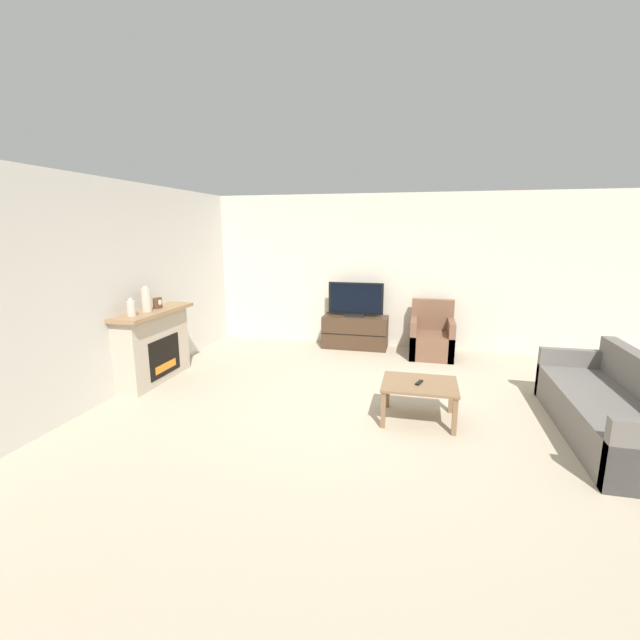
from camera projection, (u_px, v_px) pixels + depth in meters
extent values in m
plane|color=tan|center=(365.00, 410.00, 5.04)|extent=(24.00, 24.00, 0.00)
cube|color=beige|center=(389.00, 272.00, 7.59)|extent=(12.00, 0.06, 2.70)
cube|color=beige|center=(119.00, 288.00, 5.48)|extent=(0.06, 12.00, 2.70)
cube|color=#B7A893|center=(154.00, 347.00, 5.93)|extent=(0.32, 1.27, 0.96)
cube|color=black|center=(165.00, 356.00, 5.92)|extent=(0.01, 0.70, 0.53)
cube|color=orange|center=(166.00, 366.00, 5.95)|extent=(0.01, 0.49, 0.11)
cube|color=#93704C|center=(153.00, 312.00, 5.82)|extent=(0.44, 1.39, 0.05)
cylinder|color=beige|center=(131.00, 308.00, 5.40)|extent=(0.11, 0.11, 0.19)
sphere|color=beige|center=(131.00, 300.00, 5.38)|extent=(0.06, 0.06, 0.06)
cylinder|color=beige|center=(146.00, 300.00, 5.69)|extent=(0.13, 0.13, 0.30)
sphere|color=beige|center=(145.00, 289.00, 5.66)|extent=(0.07, 0.07, 0.07)
cube|color=brown|center=(158.00, 303.00, 5.93)|extent=(0.07, 0.11, 0.15)
cylinder|color=white|center=(160.00, 302.00, 5.92)|extent=(0.00, 0.08, 0.08)
cube|color=#422D1E|center=(355.00, 332.00, 7.65)|extent=(1.14, 0.46, 0.58)
cube|color=black|center=(353.00, 335.00, 7.42)|extent=(1.12, 0.01, 0.01)
cube|color=black|center=(355.00, 315.00, 7.58)|extent=(0.34, 0.18, 0.04)
cube|color=black|center=(356.00, 298.00, 7.52)|extent=(0.97, 0.03, 0.56)
cube|color=black|center=(356.00, 298.00, 7.51)|extent=(0.89, 0.01, 0.50)
cube|color=brown|center=(431.00, 345.00, 7.13)|extent=(0.70, 0.76, 0.40)
cube|color=brown|center=(432.00, 314.00, 7.32)|extent=(0.70, 0.14, 0.52)
cube|color=brown|center=(413.00, 337.00, 7.17)|extent=(0.10, 0.76, 0.64)
cube|color=brown|center=(450.00, 339.00, 7.03)|extent=(0.10, 0.76, 0.64)
cube|color=brown|center=(420.00, 384.00, 4.70)|extent=(0.81, 0.65, 0.03)
cube|color=brown|center=(383.00, 410.00, 4.56)|extent=(0.05, 0.05, 0.40)
cube|color=brown|center=(455.00, 417.00, 4.39)|extent=(0.05, 0.05, 0.40)
cube|color=brown|center=(388.00, 391.00, 5.10)|extent=(0.05, 0.05, 0.40)
cube|color=brown|center=(451.00, 396.00, 4.94)|extent=(0.05, 0.05, 0.40)
cube|color=black|center=(419.00, 383.00, 4.68)|extent=(0.09, 0.15, 0.02)
cube|color=#66605B|center=(607.00, 418.00, 4.35)|extent=(0.84, 2.22, 0.42)
cube|color=#66605B|center=(574.00, 374.00, 5.33)|extent=(0.84, 0.11, 0.64)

